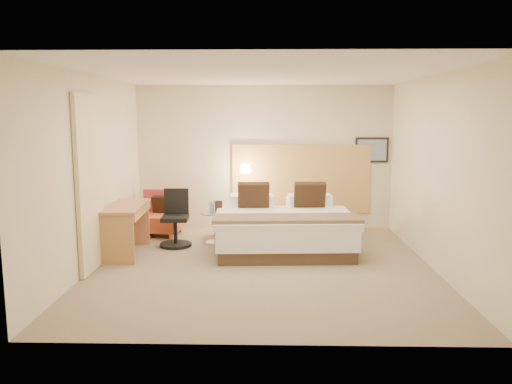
{
  "coord_description": "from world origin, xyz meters",
  "views": [
    {
      "loc": [
        0.06,
        -6.92,
        2.14
      ],
      "look_at": [
        -0.11,
        0.68,
        0.97
      ],
      "focal_mm": 35.0,
      "sensor_mm": 36.0,
      "label": 1
    }
  ],
  "objects_px": {
    "lounge_chair": "(161,217)",
    "side_table": "(215,226)",
    "desk": "(126,215)",
    "bed": "(283,227)",
    "desk_chair": "(176,223)"
  },
  "relations": [
    {
      "from": "desk",
      "to": "side_table",
      "type": "bearing_deg",
      "value": 29.3
    },
    {
      "from": "bed",
      "to": "desk_chair",
      "type": "relative_size",
      "value": 2.41
    },
    {
      "from": "bed",
      "to": "desk_chair",
      "type": "xyz_separation_m",
      "value": [
        -1.77,
        0.07,
        0.04
      ]
    },
    {
      "from": "side_table",
      "to": "desk_chair",
      "type": "relative_size",
      "value": 0.56
    },
    {
      "from": "side_table",
      "to": "desk",
      "type": "relative_size",
      "value": 0.41
    },
    {
      "from": "bed",
      "to": "desk_chair",
      "type": "height_order",
      "value": "bed"
    },
    {
      "from": "side_table",
      "to": "desk_chair",
      "type": "xyz_separation_m",
      "value": [
        -0.62,
        -0.2,
        0.09
      ]
    },
    {
      "from": "lounge_chair",
      "to": "side_table",
      "type": "relative_size",
      "value": 1.55
    },
    {
      "from": "side_table",
      "to": "desk",
      "type": "bearing_deg",
      "value": -150.7
    },
    {
      "from": "lounge_chair",
      "to": "desk",
      "type": "distance_m",
      "value": 1.37
    },
    {
      "from": "lounge_chair",
      "to": "side_table",
      "type": "height_order",
      "value": "lounge_chair"
    },
    {
      "from": "desk",
      "to": "bed",
      "type": "bearing_deg",
      "value": 10.48
    },
    {
      "from": "lounge_chair",
      "to": "desk",
      "type": "height_order",
      "value": "lounge_chair"
    },
    {
      "from": "side_table",
      "to": "desk_chair",
      "type": "distance_m",
      "value": 0.66
    },
    {
      "from": "bed",
      "to": "desk",
      "type": "xyz_separation_m",
      "value": [
        -2.43,
        -0.45,
        0.27
      ]
    }
  ]
}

